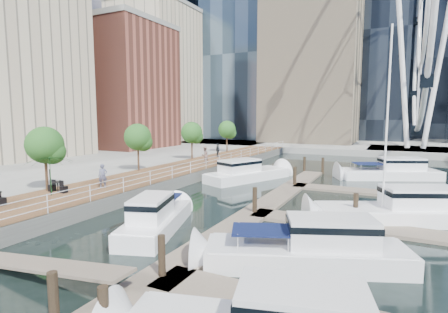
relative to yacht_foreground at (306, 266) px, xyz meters
name	(u,v)px	position (x,y,z in m)	size (l,w,h in m)	color
ground	(136,249)	(-7.74, -1.70, 0.00)	(520.00, 520.00, 0.00)	black
boardwalk	(165,176)	(-16.74, 13.30, 0.50)	(6.00, 60.00, 1.00)	brown
seawall	(192,179)	(-13.74, 13.30, 0.50)	(0.25, 60.00, 1.00)	#595954
land_far	(355,135)	(-7.74, 100.30, 0.50)	(200.00, 114.00, 1.00)	gray
pier	(415,152)	(6.26, 50.30, 0.50)	(14.00, 12.00, 1.00)	gray
railing	(191,168)	(-13.84, 13.30, 1.52)	(0.10, 60.00, 1.05)	white
floating_docks	(339,209)	(0.23, 8.28, 0.49)	(16.00, 34.00, 2.60)	#6D6051
midrise_condos	(77,69)	(-41.31, 25.11, 13.42)	(19.00, 67.00, 28.00)	#BCAD8E
street_trees	(138,137)	(-19.14, 12.30, 4.29)	(2.60, 42.60, 4.60)	#3F2B1C
yacht_foreground	(306,266)	(0.00, 0.00, 0.00)	(2.49, 9.29, 2.15)	silver
pedestrian_near	(103,176)	(-16.23, 4.76, 1.90)	(0.66, 0.43, 1.80)	#4D4F67
pedestrian_mid	(205,155)	(-15.84, 19.60, 1.94)	(0.92, 0.71, 1.88)	#806259
pedestrian_far	(218,150)	(-17.37, 25.86, 1.89)	(1.04, 0.44, 1.78)	#333A40
moored_yachts	(373,213)	(2.10, 10.06, 0.00)	(24.36, 36.38, 11.50)	white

